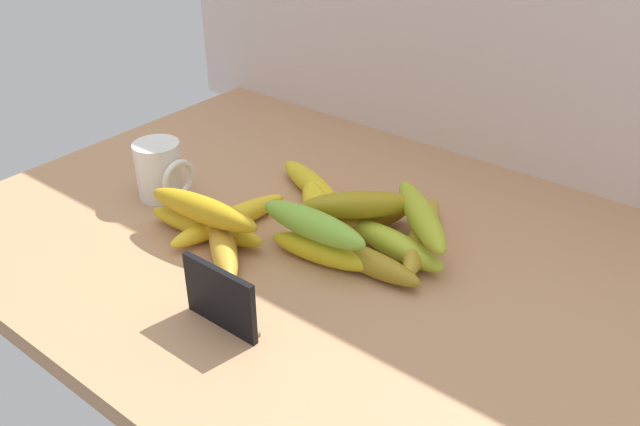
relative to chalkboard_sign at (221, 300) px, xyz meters
The scene contains 17 objects.
counter_top 22.47cm from the chalkboard_sign, 92.01° to the left, with size 110.00×76.00×3.00cm, color tan.
chalkboard_sign is the anchor object (origin of this frame).
coffee_mug 34.42cm from the chalkboard_sign, 151.40° to the left, with size 8.82×7.32×9.19cm.
banana_0 25.80cm from the chalkboard_sign, 101.17° to the left, with size 17.47×4.32×4.32cm, color yellow.
banana_1 15.12cm from the chalkboard_sign, 135.00° to the left, with size 18.97×3.65×3.65cm, color gold.
banana_2 26.52cm from the chalkboard_sign, 71.84° to the left, with size 16.56×3.74×3.74cm, color #B2C32F.
banana_3 26.39cm from the chalkboard_sign, 88.38° to the left, with size 17.61×3.54×3.54cm, color #AC7619.
banana_4 31.31cm from the chalkboard_sign, 71.44° to the left, with size 20.65×3.71×3.71cm, color #B89329.
banana_5 21.11cm from the chalkboard_sign, 69.32° to the left, with size 16.29×3.49×3.49cm, color olive.
banana_6 34.12cm from the chalkboard_sign, 110.85° to the left, with size 16.46×3.67×3.67cm, color yellow.
banana_7 17.81cm from the chalkboard_sign, 86.46° to the left, with size 15.30×3.53×3.53cm, color gold.
banana_8 20.16cm from the chalkboard_sign, 142.09° to the left, with size 19.20×3.62×3.62cm, color gold.
banana_9 21.70cm from the chalkboard_sign, 132.26° to the left, with size 20.21×3.39×3.39cm, color yellow.
banana_10 17.74cm from the chalkboard_sign, 90.84° to the left, with size 17.15×4.09×4.09cm, color #84BB39.
banana_11 18.61cm from the chalkboard_sign, 142.65° to the left, with size 18.83×3.83×3.83cm, color #C09316.
banana_12 25.81cm from the chalkboard_sign, 86.55° to the left, with size 16.63×3.98×3.98cm, color #9D8416.
banana_13 30.35cm from the chalkboard_sign, 70.64° to the left, with size 18.58×3.78×3.78cm, color #A4B227.
Camera 1 is at (47.64, -62.42, 55.49)cm, focal length 36.95 mm.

